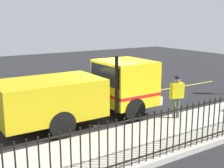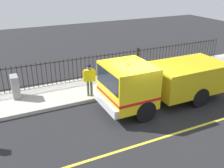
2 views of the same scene
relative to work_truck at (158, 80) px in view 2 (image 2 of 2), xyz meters
The scene contains 7 objects.
ground_plane 1.58m from the work_truck, 108.96° to the left, with size 46.47×46.47×0.00m, color #232326.
sidewalk_slab 3.32m from the work_truck, 16.36° to the left, with size 2.81×21.12×0.17m, color #B7B2A8.
lane_marking 2.87m from the work_truck, 160.10° to the left, with size 0.12×19.01×0.01m, color yellow.
work_truck is the anchor object (origin of this frame).
worker_standing 3.35m from the work_truck, 53.70° to the left, with size 0.34×0.61×1.70m.
iron_fence 4.31m from the work_truck, 11.73° to the left, with size 0.04×17.99×1.39m.
utility_cabinet 7.00m from the work_truck, 60.75° to the left, with size 0.68×0.36×1.14m, color gray.
Camera 2 is at (-8.66, 5.81, 5.84)m, focal length 40.53 mm.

